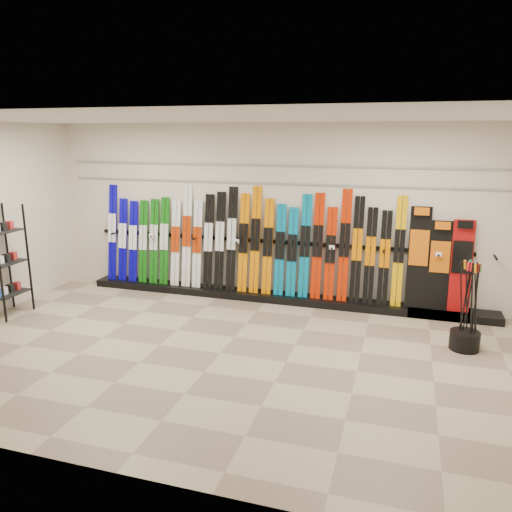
% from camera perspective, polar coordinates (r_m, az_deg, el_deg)
% --- Properties ---
extents(floor, '(8.00, 8.00, 0.00)m').
position_cam_1_polar(floor, '(6.72, -4.09, -11.01)').
color(floor, '#85705B').
rests_on(floor, ground).
extents(back_wall, '(8.00, 0.00, 8.00)m').
position_cam_1_polar(back_wall, '(8.58, 1.73, 4.98)').
color(back_wall, beige).
rests_on(back_wall, floor).
extents(ceiling, '(8.00, 8.00, 0.00)m').
position_cam_1_polar(ceiling, '(6.10, -4.59, 15.48)').
color(ceiling, silver).
rests_on(ceiling, back_wall).
extents(ski_rack_base, '(8.00, 0.40, 0.12)m').
position_cam_1_polar(ski_rack_base, '(8.66, 2.72, -4.76)').
color(ski_rack_base, black).
rests_on(ski_rack_base, floor).
extents(skis, '(5.38, 0.28, 1.83)m').
position_cam_1_polar(skis, '(8.66, -1.28, 1.33)').
color(skis, '#0802A6').
rests_on(skis, ski_rack_base).
extents(snowboards, '(0.96, 0.25, 1.60)m').
position_cam_1_polar(snowboards, '(8.29, 20.13, -0.73)').
color(snowboards, black).
rests_on(snowboards, ski_rack_base).
extents(accessory_rack, '(0.40, 0.60, 1.74)m').
position_cam_1_polar(accessory_rack, '(8.73, -26.85, -0.57)').
color(accessory_rack, black).
rests_on(accessory_rack, floor).
extents(pole_bin, '(0.39, 0.39, 0.25)m').
position_cam_1_polar(pole_bin, '(7.33, 22.73, -8.88)').
color(pole_bin, black).
rests_on(pole_bin, floor).
extents(ski_poles, '(0.32, 0.26, 1.18)m').
position_cam_1_polar(ski_poles, '(7.21, 23.19, -5.18)').
color(ski_poles, black).
rests_on(ski_poles, pole_bin).
extents(slatwall_rail_0, '(7.60, 0.02, 0.03)m').
position_cam_1_polar(slatwall_rail_0, '(8.50, 1.72, 8.30)').
color(slatwall_rail_0, gray).
rests_on(slatwall_rail_0, back_wall).
extents(slatwall_rail_1, '(7.60, 0.02, 0.03)m').
position_cam_1_polar(slatwall_rail_1, '(8.47, 1.74, 10.32)').
color(slatwall_rail_1, gray).
rests_on(slatwall_rail_1, back_wall).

